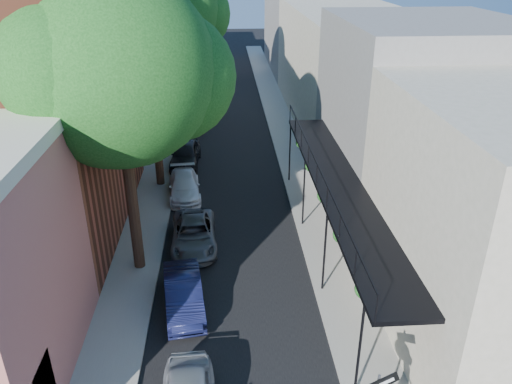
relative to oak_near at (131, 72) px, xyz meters
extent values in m
cube|color=black|center=(3.37, 19.74, -7.87)|extent=(6.00, 64.00, 0.01)
cube|color=gray|center=(-0.63, 19.74, -7.82)|extent=(2.00, 64.00, 0.12)
cube|color=gray|center=(7.37, 19.74, -7.82)|extent=(2.00, 64.00, 0.12)
cube|color=gray|center=(-1.65, 3.74, 0.12)|extent=(0.06, 7.00, 4.00)
cube|color=gray|center=(-5.63, 15.74, -3.38)|extent=(8.00, 12.00, 9.00)
cube|color=beige|center=(-5.63, 29.74, -2.88)|extent=(8.00, 16.00, 10.00)
cube|color=#B9695E|center=(-5.63, 43.74, -3.88)|extent=(8.00, 12.00, 8.00)
cube|color=gray|center=(12.37, 4.74, -3.38)|extent=(8.00, 10.00, 9.00)
cube|color=beige|center=(12.37, 19.74, -3.88)|extent=(8.00, 20.00, 8.00)
cube|color=gray|center=(12.37, 37.74, -2.88)|extent=(8.00, 16.00, 10.00)
cube|color=black|center=(7.57, -0.26, -4.38)|extent=(2.00, 16.00, 0.15)
cube|color=black|center=(6.62, -0.26, -3.50)|extent=(0.05, 16.00, 0.05)
cylinder|color=black|center=(6.67, -7.26, -6.07)|extent=(0.08, 0.08, 3.40)
cylinder|color=black|center=(6.67, 7.74, -6.07)|extent=(0.08, 0.08, 3.40)
sphere|color=#124012|center=(6.97, -6.26, -4.83)|extent=(0.60, 0.60, 0.60)
sphere|color=#124012|center=(6.97, -0.26, -4.83)|extent=(0.60, 0.60, 0.60)
sphere|color=#124012|center=(6.97, 5.74, -4.83)|extent=(0.60, 0.60, 0.60)
cube|color=black|center=(6.57, -9.31, -5.18)|extent=(0.89, 0.15, 0.58)
cube|color=white|center=(6.57, -9.34, -5.18)|extent=(0.60, 0.10, 0.31)
cylinder|color=black|center=(-0.43, -0.26, -4.38)|extent=(0.44, 0.44, 7.00)
sphere|color=#124012|center=(-0.43, -0.26, 0.14)|extent=(6.80, 6.80, 6.80)
sphere|color=#124012|center=(1.27, 0.76, -0.36)|extent=(4.76, 4.76, 4.76)
cylinder|color=black|center=(-0.43, 7.74, -4.73)|extent=(0.44, 0.44, 6.30)
sphere|color=#124012|center=(-0.43, 7.74, -0.68)|extent=(6.00, 6.00, 6.00)
sphere|color=#124012|center=(1.07, 8.64, -1.18)|extent=(4.20, 4.20, 4.20)
cylinder|color=black|center=(-0.43, 16.74, -4.20)|extent=(0.44, 0.44, 7.35)
sphere|color=#124012|center=(-0.43, 16.74, 0.52)|extent=(7.00, 7.00, 7.00)
sphere|color=#124012|center=(1.32, 17.79, 0.02)|extent=(4.90, 4.90, 4.90)
imported|color=#111537|center=(1.53, -2.90, -7.27)|extent=(1.79, 3.86, 1.23)
imported|color=#54565C|center=(1.70, 1.33, -7.30)|extent=(2.11, 4.22, 1.15)
imported|color=white|center=(0.97, 6.34, -7.31)|extent=(1.96, 4.02, 1.13)
imported|color=black|center=(0.77, 10.61, -7.18)|extent=(1.81, 4.14, 1.39)
imported|color=slate|center=(0.77, 17.92, -7.20)|extent=(1.93, 4.25, 1.35)
imported|color=#A0A9B5|center=(1.68, 22.46, -7.27)|extent=(2.55, 4.58, 1.21)
camera|label=1|loc=(3.15, -17.46, 3.71)|focal=35.00mm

